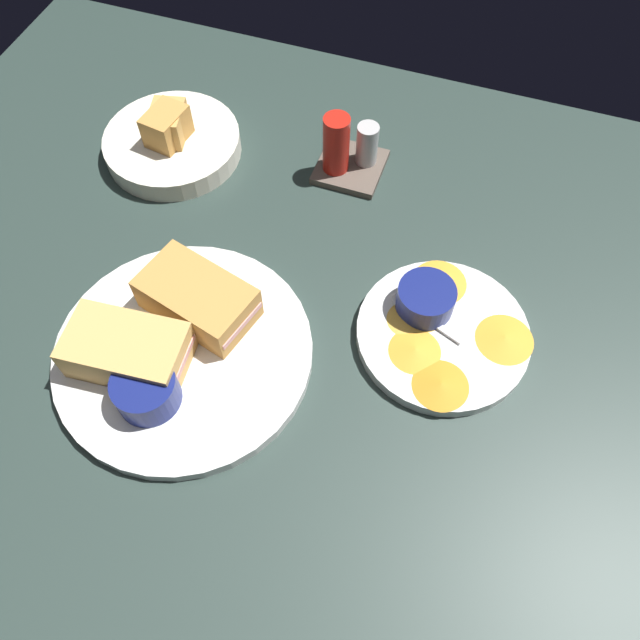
% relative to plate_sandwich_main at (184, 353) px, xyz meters
% --- Properties ---
extents(ground_plane, '(1.10, 1.10, 0.03)m').
position_rel_plate_sandwich_main_xyz_m(ground_plane, '(0.03, 0.03, -0.02)').
color(ground_plane, '#283833').
extents(plate_sandwich_main, '(0.30, 0.30, 0.02)m').
position_rel_plate_sandwich_main_xyz_m(plate_sandwich_main, '(0.00, 0.00, 0.00)').
color(plate_sandwich_main, silver).
rests_on(plate_sandwich_main, ground_plane).
extents(sandwich_half_near, '(0.15, 0.11, 0.05)m').
position_rel_plate_sandwich_main_xyz_m(sandwich_half_near, '(-0.00, 0.06, 0.03)').
color(sandwich_half_near, '#C68C42').
rests_on(sandwich_half_near, plate_sandwich_main).
extents(sandwich_half_far, '(0.14, 0.09, 0.05)m').
position_rel_plate_sandwich_main_xyz_m(sandwich_half_far, '(-0.05, -0.03, 0.03)').
color(sandwich_half_far, tan).
rests_on(sandwich_half_far, plate_sandwich_main).
extents(ramekin_dark_sauce, '(0.07, 0.07, 0.04)m').
position_rel_plate_sandwich_main_xyz_m(ramekin_dark_sauce, '(-0.01, -0.07, 0.03)').
color(ramekin_dark_sauce, navy).
rests_on(ramekin_dark_sauce, plate_sandwich_main).
extents(spoon_by_dark_ramekin, '(0.02, 0.10, 0.01)m').
position_rel_plate_sandwich_main_xyz_m(spoon_by_dark_ramekin, '(-0.01, -0.01, 0.01)').
color(spoon_by_dark_ramekin, silver).
rests_on(spoon_by_dark_ramekin, plate_sandwich_main).
extents(plate_chips_companion, '(0.20, 0.20, 0.02)m').
position_rel_plate_sandwich_main_xyz_m(plate_chips_companion, '(0.28, 0.12, 0.00)').
color(plate_chips_companion, silver).
rests_on(plate_chips_companion, ground_plane).
extents(ramekin_light_gravy, '(0.07, 0.07, 0.03)m').
position_rel_plate_sandwich_main_xyz_m(ramekin_light_gravy, '(0.25, 0.15, 0.03)').
color(ramekin_light_gravy, navy).
rests_on(ramekin_light_gravy, plate_chips_companion).
extents(spoon_by_gravy_ramekin, '(0.10, 0.05, 0.01)m').
position_rel_plate_sandwich_main_xyz_m(spoon_by_gravy_ramekin, '(0.23, 0.14, 0.01)').
color(spoon_by_gravy_ramekin, silver).
rests_on(spoon_by_gravy_ramekin, plate_chips_companion).
extents(plantain_chip_scatter, '(0.19, 0.22, 0.01)m').
position_rel_plate_sandwich_main_xyz_m(plantain_chip_scatter, '(0.27, 0.12, 0.01)').
color(plantain_chip_scatter, gold).
rests_on(plantain_chip_scatter, plate_chips_companion).
extents(bread_basket_rear, '(0.19, 0.19, 0.08)m').
position_rel_plate_sandwich_main_xyz_m(bread_basket_rear, '(-0.16, 0.30, 0.01)').
color(bread_basket_rear, silver).
rests_on(bread_basket_rear, ground_plane).
extents(condiment_caddy, '(0.09, 0.09, 0.10)m').
position_rel_plate_sandwich_main_xyz_m(condiment_caddy, '(0.09, 0.34, 0.03)').
color(condiment_caddy, brown).
rests_on(condiment_caddy, ground_plane).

